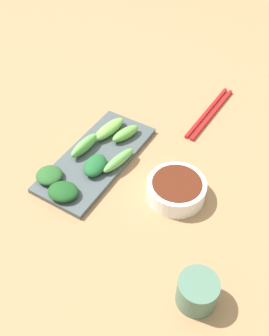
# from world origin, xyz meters

# --- Properties ---
(tabletop) EXTENTS (2.10, 2.10, 0.02)m
(tabletop) POSITION_xyz_m (0.00, 0.00, 0.01)
(tabletop) COLOR #9C744D
(tabletop) RESTS_ON ground
(sauce_bowl) EXTENTS (0.12, 0.12, 0.04)m
(sauce_bowl) POSITION_xyz_m (-0.13, -0.03, 0.04)
(sauce_bowl) COLOR white
(sauce_bowl) RESTS_ON tabletop
(serving_plate) EXTENTS (0.14, 0.30, 0.01)m
(serving_plate) POSITION_xyz_m (0.07, -0.03, 0.03)
(serving_plate) COLOR #444E51
(serving_plate) RESTS_ON tabletop
(broccoli_stalk_0) EXTENTS (0.03, 0.09, 0.03)m
(broccoli_stalk_0) POSITION_xyz_m (0.10, -0.03, 0.05)
(broccoli_stalk_0) COLOR #65BC51
(broccoli_stalk_0) RESTS_ON serving_plate
(broccoli_leafy_1) EXTENTS (0.06, 0.07, 0.03)m
(broccoli_leafy_1) POSITION_xyz_m (0.05, 0.01, 0.04)
(broccoli_leafy_1) COLOR #1C5A2B
(broccoli_leafy_1) RESTS_ON serving_plate
(broccoli_leafy_2) EXTENTS (0.08, 0.07, 0.02)m
(broccoli_leafy_2) POSITION_xyz_m (0.06, 0.10, 0.04)
(broccoli_leafy_2) COLOR #194A1D
(broccoli_leafy_2) RESTS_ON serving_plate
(broccoli_leafy_3) EXTENTS (0.06, 0.06, 0.02)m
(broccoli_leafy_3) POSITION_xyz_m (0.11, 0.08, 0.04)
(broccoli_leafy_3) COLOR #255825
(broccoli_leafy_3) RESTS_ON serving_plate
(broccoli_stalk_4) EXTENTS (0.05, 0.08, 0.03)m
(broccoli_stalk_4) POSITION_xyz_m (0.05, -0.11, 0.04)
(broccoli_stalk_4) COLOR #64AD46
(broccoli_stalk_4) RESTS_ON serving_plate
(broccoli_stalk_5) EXTENTS (0.04, 0.10, 0.02)m
(broccoli_stalk_5) POSITION_xyz_m (0.01, -0.03, 0.04)
(broccoli_stalk_5) COLOR #61A94F
(broccoli_stalk_5) RESTS_ON serving_plate
(broccoli_stalk_6) EXTENTS (0.05, 0.10, 0.02)m
(broccoli_stalk_6) POSITION_xyz_m (0.09, -0.11, 0.04)
(broccoli_stalk_6) COLOR #75B44D
(broccoli_stalk_6) RESTS_ON serving_plate
(chopsticks) EXTENTS (0.03, 0.23, 0.01)m
(chopsticks) POSITION_xyz_m (-0.08, -0.31, 0.02)
(chopsticks) COLOR red
(chopsticks) RESTS_ON tabletop
(tea_cup) EXTENTS (0.07, 0.07, 0.06)m
(tea_cup) POSITION_xyz_m (-0.26, 0.16, 0.05)
(tea_cup) COLOR #4C705C
(tea_cup) RESTS_ON tabletop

